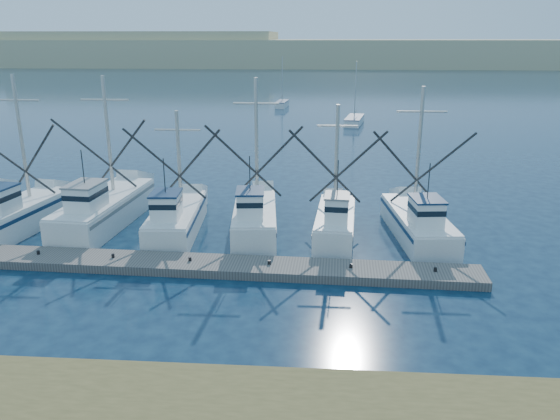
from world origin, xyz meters
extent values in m
plane|color=#0B1D33|center=(0.00, 0.00, 0.00)|extent=(500.00, 500.00, 0.00)
cube|color=#67635C|center=(-10.02, 5.81, 0.22)|extent=(32.82, 3.38, 0.44)
cube|color=tan|center=(0.00, 210.00, 5.00)|extent=(360.00, 60.00, 10.00)
cube|color=white|center=(-19.53, 10.89, 0.80)|extent=(3.63, 7.68, 1.60)
cube|color=white|center=(-19.53, 9.00, 2.35)|extent=(1.74, 2.00, 1.50)
cylinder|color=#B7B2A8|center=(-19.53, 12.15, 5.34)|extent=(0.22, 0.22, 7.47)
cube|color=white|center=(-14.73, 11.96, 0.86)|extent=(3.45, 9.70, 1.73)
cube|color=white|center=(-14.73, 9.52, 2.48)|extent=(1.75, 2.44, 1.50)
cylinder|color=#B7B2A8|center=(-14.73, 13.58, 5.33)|extent=(0.22, 0.22, 7.20)
cube|color=white|center=(-10.03, 11.03, 0.71)|extent=(3.00, 7.81, 1.41)
cube|color=white|center=(-10.03, 9.07, 2.16)|extent=(1.57, 1.96, 1.50)
cylinder|color=#B7B2A8|center=(-10.03, 12.34, 4.22)|extent=(0.22, 0.22, 5.62)
cube|color=white|center=(-5.38, 11.14, 0.81)|extent=(3.14, 8.08, 1.62)
cube|color=white|center=(-5.38, 9.12, 2.37)|extent=(1.57, 2.05, 1.50)
cylinder|color=#B7B2A8|center=(-5.38, 12.49, 5.27)|extent=(0.22, 0.22, 7.31)
cube|color=white|center=(-0.68, 10.65, 0.76)|extent=(2.58, 7.04, 1.52)
cube|color=white|center=(-0.68, 8.88, 2.27)|extent=(1.33, 1.77, 1.50)
cylinder|color=#B7B2A8|center=(-0.68, 11.83, 4.52)|extent=(0.22, 0.22, 6.01)
cube|color=white|center=(4.11, 11.29, 0.68)|extent=(3.41, 8.41, 1.35)
cube|color=white|center=(4.11, 9.20, 2.10)|extent=(1.70, 2.14, 1.50)
cylinder|color=#B7B2A8|center=(4.11, 12.69, 4.92)|extent=(0.22, 0.22, 7.13)
cube|color=white|center=(2.98, 54.13, 0.45)|extent=(3.07, 6.93, 0.90)
cylinder|color=#B7B2A8|center=(2.98, 54.43, 4.50)|extent=(0.12, 0.12, 7.20)
cube|color=white|center=(-7.87, 72.01, 0.45)|extent=(2.05, 5.57, 0.90)
cylinder|color=#B7B2A8|center=(-7.87, 72.31, 4.50)|extent=(0.12, 0.12, 7.20)
camera|label=1|loc=(-1.75, -19.10, 11.14)|focal=35.00mm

